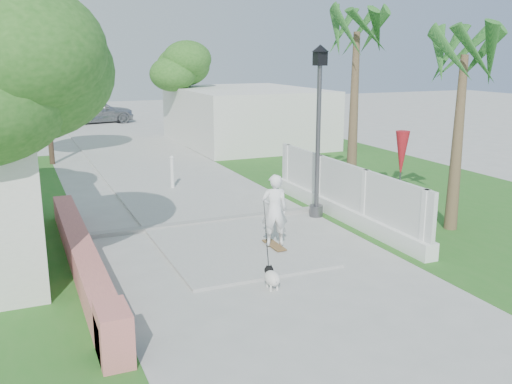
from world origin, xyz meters
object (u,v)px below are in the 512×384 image
patio_umbrella (402,155)px  skateboarder (268,227)px  dog (272,277)px  street_lamp (318,125)px  bollard (172,171)px  parked_car (95,111)px

patio_umbrella → skateboarder: (-4.48, -1.57, -0.94)m
dog → patio_umbrella: bearing=36.6°
street_lamp → bollard: size_ratio=4.07×
patio_umbrella → skateboarder: 4.84m
street_lamp → patio_umbrella: size_ratio=1.93×
dog → parked_car: 27.07m
street_lamp → dog: (-3.09, -3.86, -2.21)m
bollard → parked_car: parked_car is taller
street_lamp → parked_car: 23.38m
parked_car → street_lamp: bearing=175.2°
dog → parked_car: (0.62, 27.06, 0.57)m
parked_car → patio_umbrella: bearing=179.4°
patio_umbrella → parked_car: size_ratio=0.50×
skateboarder → parked_car: skateboarder is taller
bollard → parked_car: bearing=89.3°
street_lamp → skateboarder: size_ratio=2.02×
patio_umbrella → parked_car: bearing=100.2°
skateboarder → dog: bearing=82.5°
patio_umbrella → dog: (-4.99, -2.86, -1.47)m
street_lamp → dog: street_lamp is taller
bollard → skateboarder: bearing=-89.1°
bollard → dog: bollard is taller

